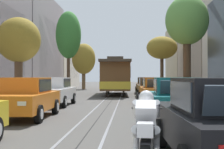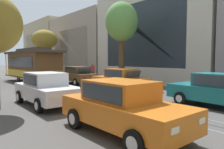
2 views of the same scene
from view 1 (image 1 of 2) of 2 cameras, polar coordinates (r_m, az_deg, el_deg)
The scene contains 18 objects.
ground_plane at distance 24.81m, azimuth 0.35°, elevation -4.17°, with size 160.00×160.00×0.00m, color #4C4947.
trolley_track_rails at distance 28.35m, azimuth 0.69°, elevation -3.70°, with size 1.14×63.53×0.01m.
building_facade_left at distance 30.12m, azimuth -19.53°, elevation 5.97°, with size 5.80×55.23×10.76m.
parked_car_orange_second_left at distance 12.65m, azimuth -15.44°, elevation -4.07°, with size 2.06×4.39×1.58m.
parked_car_white_mid_left at distance 17.83m, azimuth -10.59°, elevation -3.03°, with size 2.01×4.37×1.58m.
parked_car_black_near_right at distance 6.10m, azimuth 19.03°, elevation -7.95°, with size 2.11×4.41×1.58m.
parked_car_teal_second_right at distance 11.97m, azimuth 11.46°, elevation -4.28°, with size 2.08×4.40×1.58m.
parked_car_orange_mid_right at distance 18.63m, azimuth 8.14°, elevation -2.92°, with size 2.03×4.38×1.58m.
parked_car_brown_fourth_right at distance 24.53m, azimuth 6.85°, elevation -2.34°, with size 2.01×4.37×1.58m.
parked_car_brown_fifth_right at distance 30.76m, azimuth 6.12°, elevation -1.96°, with size 2.03×4.37×1.58m.
street_tree_kerb_left_second at distance 18.99m, azimuth -16.68°, elevation 5.81°, with size 2.56×2.26×5.07m.
street_tree_kerb_left_mid at distance 31.19m, azimuth -7.96°, elevation 7.08°, with size 2.49×2.45×8.08m.
street_tree_kerb_left_fourth at distance 41.41m, azimuth -5.19°, elevation 2.81°, with size 3.10×3.00×6.04m.
street_tree_kerb_right_second at distance 21.54m, azimuth 13.52°, elevation 9.24°, with size 2.85×2.60×7.00m.
street_tree_kerb_right_mid at distance 38.12m, azimuth 9.09°, elevation 4.75°, with size 3.69×3.22×6.50m.
cable_car_trolley at distance 28.04m, azimuth 0.67°, elevation -0.34°, with size 2.83×9.18×3.28m.
motorcycle_with_rider at distance 5.36m, azimuth 6.27°, elevation -10.66°, with size 0.58×1.99×1.37m.
pedestrian_on_left_pavement at distance 27.93m, azimuth 14.01°, elevation -1.72°, with size 0.55×0.39×1.74m.
Camera 1 is at (1.18, -2.52, 1.60)m, focal length 50.09 mm.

